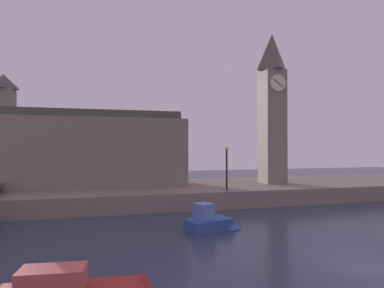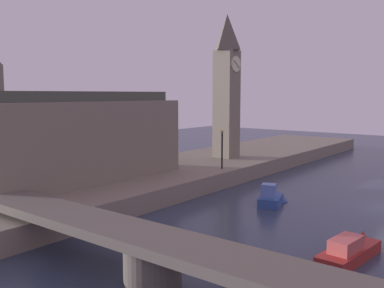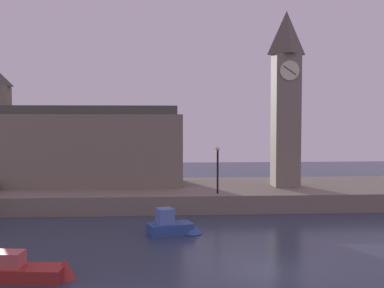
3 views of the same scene
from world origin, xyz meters
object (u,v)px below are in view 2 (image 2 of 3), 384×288
clock_tower (227,84)px  boat_tour_blue (272,197)px  parliament_hall (79,137)px  boat_dinghy_red (352,249)px  streetlamp (222,144)px

clock_tower → boat_tour_blue: (-10.41, -11.23, -9.18)m
clock_tower → boat_tour_blue: 17.85m
parliament_hall → boat_dinghy_red: parliament_hall is taller
boat_tour_blue → streetlamp: bearing=62.9°
boat_dinghy_red → clock_tower: bearing=48.0°
streetlamp → clock_tower: bearing=30.4°
parliament_hall → streetlamp: size_ratio=4.61×
boat_tour_blue → boat_dinghy_red: bearing=-130.8°
streetlamp → parliament_hall: bearing=152.8°
boat_dinghy_red → boat_tour_blue: size_ratio=1.43×
streetlamp → boat_dinghy_red: 19.57m
clock_tower → streetlamp: 9.67m
boat_dinghy_red → boat_tour_blue: 11.18m
streetlamp → boat_dinghy_red: streetlamp is taller
clock_tower → boat_dinghy_red: 28.06m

